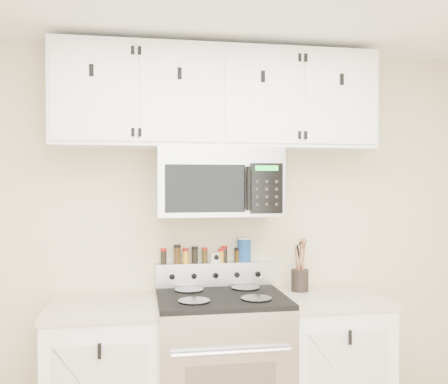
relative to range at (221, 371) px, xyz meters
name	(u,v)px	position (x,y,z in m)	size (l,w,h in m)	color
back_wall	(214,239)	(0.00, 0.32, 0.76)	(3.50, 0.01, 2.50)	beige
range	(221,371)	(0.00, 0.00, 0.00)	(0.76, 0.65, 1.10)	#B7B7BA
base_cabinet_left	(104,382)	(-0.69, 0.02, -0.03)	(0.64, 0.62, 0.92)	white
base_cabinet_right	(329,367)	(0.69, 0.02, -0.03)	(0.64, 0.62, 0.92)	white
microwave	(218,182)	(0.00, 0.13, 1.14)	(0.76, 0.44, 0.42)	#9E9EA3
upper_cabinets	(217,99)	(0.00, 0.15, 1.66)	(2.00, 0.35, 0.62)	white
utensil_crock	(300,278)	(0.54, 0.15, 0.52)	(0.11, 0.11, 0.33)	black
kitchen_timer	(216,258)	(0.01, 0.28, 0.65)	(0.06, 0.05, 0.07)	white
salt_canister	(244,249)	(0.20, 0.28, 0.69)	(0.09, 0.09, 0.16)	#14458F
spice_jar_0	(163,256)	(-0.33, 0.28, 0.66)	(0.04, 0.04, 0.10)	black
spice_jar_1	(177,254)	(-0.24, 0.28, 0.67)	(0.04, 0.04, 0.12)	#3E270E
spice_jar_2	(186,256)	(-0.19, 0.28, 0.66)	(0.04, 0.04, 0.10)	gold
spice_jar_3	(195,255)	(-0.13, 0.28, 0.67)	(0.04, 0.04, 0.11)	black
spice_jar_4	(205,255)	(-0.06, 0.28, 0.66)	(0.04, 0.04, 0.10)	#3B2A0E
spice_jar_5	(221,255)	(0.05, 0.28, 0.66)	(0.04, 0.04, 0.09)	orange
spice_jar_6	(224,254)	(0.07, 0.28, 0.67)	(0.04, 0.04, 0.11)	black
spice_jar_7	(238,255)	(0.16, 0.28, 0.66)	(0.04, 0.04, 0.09)	#3E2A0E
spice_jar_8	(247,255)	(0.22, 0.28, 0.66)	(0.04, 0.04, 0.09)	gold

